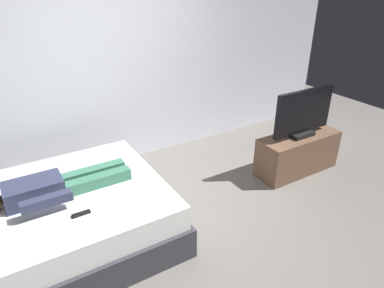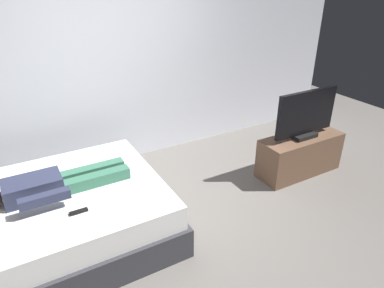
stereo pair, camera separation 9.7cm
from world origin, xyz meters
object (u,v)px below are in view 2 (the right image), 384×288
at_px(person, 49,186).
at_px(tv, 306,115).
at_px(bed, 54,220).
at_px(remote, 79,212).
at_px(tv_stand, 300,155).

xyz_separation_m(person, tv, (2.91, -0.20, 0.16)).
distance_m(bed, remote, 0.51).
xyz_separation_m(bed, tv, (2.94, -0.17, 0.52)).
bearing_deg(tv, bed, 176.70).
xyz_separation_m(person, remote, (0.15, -0.40, -0.07)).
distance_m(bed, tv_stand, 2.94).
bearing_deg(tv_stand, tv, -7.13).
bearing_deg(tv, person, 176.14).
relative_size(person, tv_stand, 1.15).
relative_size(bed, remote, 13.80).
bearing_deg(bed, tv_stand, -3.30).
height_order(bed, tv_stand, bed).
bearing_deg(remote, person, 110.47).
height_order(remote, tv, tv).
height_order(person, tv, tv).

